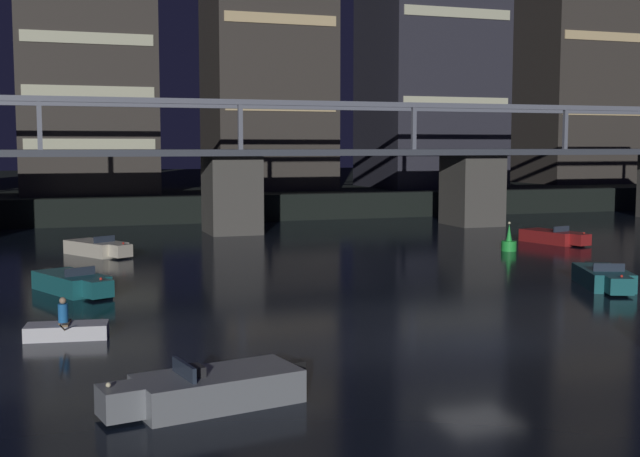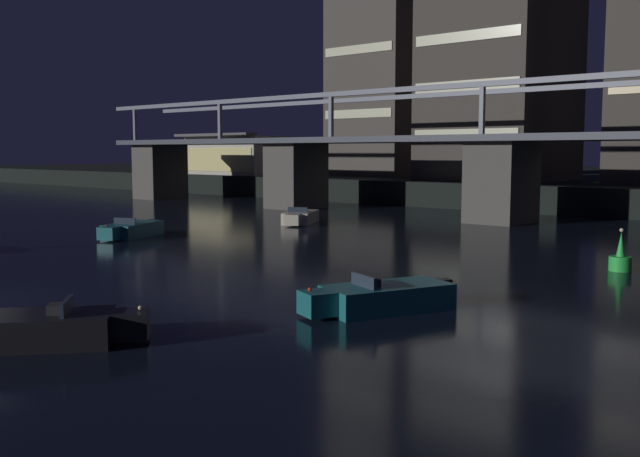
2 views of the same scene
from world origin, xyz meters
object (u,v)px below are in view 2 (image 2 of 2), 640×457
object	(u,v)px
river_bridge	(502,164)
tower_west_tall	(501,66)
waterfront_pavilion	(237,155)
tower_west_low	(389,22)
channel_buoy	(620,259)
speedboat_mid_right	(131,230)
speedboat_near_left	(381,298)
speedboat_far_left	(300,217)
speedboat_mid_left	(42,329)

from	to	relation	value
river_bridge	tower_west_tall	world-z (taller)	tower_west_tall
tower_west_tall	river_bridge	bearing A→B (deg)	-61.44
tower_west_tall	waterfront_pavilion	distance (m)	32.46
tower_west_tall	tower_west_low	bearing A→B (deg)	167.02
tower_west_low	channel_buoy	world-z (taller)	tower_west_low
speedboat_mid_right	tower_west_low	bearing A→B (deg)	106.97
speedboat_near_left	speedboat_mid_right	distance (m)	23.18
river_bridge	speedboat_far_left	distance (m)	14.26
speedboat_mid_right	speedboat_far_left	bearing A→B (deg)	81.61
tower_west_low	channel_buoy	bearing A→B (deg)	-43.17
river_bridge	speedboat_mid_right	xyz separation A→B (m)	(-11.75, -21.76, -3.60)
speedboat_mid_left	speedboat_far_left	distance (m)	31.79
speedboat_mid_right	speedboat_far_left	xyz separation A→B (m)	(1.80, 12.20, 0.00)
tower_west_low	speedboat_mid_left	distance (m)	67.55
speedboat_mid_left	tower_west_tall	bearing A→B (deg)	106.34
river_bridge	channel_buoy	world-z (taller)	river_bridge
river_bridge	speedboat_far_left	xyz separation A→B (m)	(-9.95, -9.56, -3.60)
speedboat_mid_right	channel_buoy	bearing A→B (deg)	14.30
channel_buoy	tower_west_tall	bearing A→B (deg)	125.07
speedboat_near_left	speedboat_mid_left	world-z (taller)	same
speedboat_far_left	waterfront_pavilion	bearing A→B (deg)	144.54
speedboat_mid_right	speedboat_far_left	distance (m)	12.33
speedboat_near_left	tower_west_tall	bearing A→B (deg)	113.84
speedboat_far_left	tower_west_low	bearing A→B (deg)	116.11
tower_west_low	waterfront_pavilion	size ratio (longest dim) A/B	2.72
waterfront_pavilion	speedboat_mid_right	size ratio (longest dim) A/B	2.48
tower_west_tall	speedboat_mid_left	distance (m)	57.04
speedboat_mid_right	channel_buoy	size ratio (longest dim) A/B	2.85
speedboat_far_left	speedboat_mid_left	bearing A→B (deg)	-58.68
river_bridge	speedboat_mid_right	size ratio (longest dim) A/B	16.67
tower_west_low	speedboat_mid_right	world-z (taller)	tower_west_low
waterfront_pavilion	speedboat_near_left	distance (m)	64.57
waterfront_pavilion	speedboat_mid_left	size ratio (longest dim) A/B	2.71
river_bridge	speedboat_mid_left	world-z (taller)	river_bridge
waterfront_pavilion	speedboat_mid_left	world-z (taller)	waterfront_pavilion
speedboat_far_left	tower_west_tall	bearing A→B (deg)	88.14
speedboat_mid_right	tower_west_tall	bearing A→B (deg)	86.06
river_bridge	speedboat_near_left	size ratio (longest dim) A/B	16.45
waterfront_pavilion	speedboat_near_left	bearing A→B (deg)	-38.12
speedboat_mid_left	channel_buoy	size ratio (longest dim) A/B	2.60
tower_west_tall	speedboat_near_left	bearing A→B (deg)	-66.16
river_bridge	speedboat_mid_right	distance (m)	24.99
tower_west_tall	speedboat_far_left	world-z (taller)	tower_west_tall
tower_west_tall	speedboat_mid_right	distance (m)	40.50
tower_west_tall	speedboat_mid_right	xyz separation A→B (m)	(-2.65, -38.48, -12.35)
tower_west_low	channel_buoy	distance (m)	55.26
river_bridge	speedboat_mid_right	bearing A→B (deg)	-118.38
tower_west_tall	waterfront_pavilion	world-z (taller)	tower_west_tall
river_bridge	speedboat_mid_right	world-z (taller)	river_bridge
river_bridge	waterfront_pavilion	distance (m)	41.84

